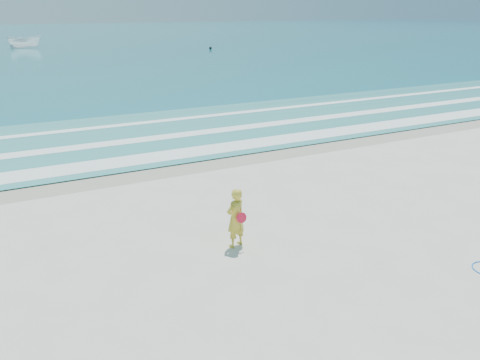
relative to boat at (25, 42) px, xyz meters
name	(u,v)px	position (x,y,z in m)	size (l,w,h in m)	color
ground	(313,276)	(1.54, -73.74, -0.98)	(400.00, 400.00, 0.00)	silver
wet_sand	(179,165)	(1.54, -64.74, -0.98)	(400.00, 2.40, 0.00)	#B2A893
ocean	(24,37)	(1.54, 31.26, -0.96)	(400.00, 190.00, 0.04)	#19727F
shallow	(143,135)	(1.54, -59.74, -0.93)	(400.00, 10.00, 0.01)	#59B7AD
foam_near	(168,155)	(1.54, -63.44, -0.93)	(400.00, 1.40, 0.01)	white
foam_mid	(148,139)	(1.54, -60.54, -0.93)	(400.00, 0.90, 0.01)	white
foam_far	(130,124)	(1.54, -57.24, -0.93)	(400.00, 0.60, 0.01)	white
boat	(25,42)	(0.00, 0.00, 0.00)	(1.83, 4.86, 1.88)	white
buoy	(210,48)	(24.26, -15.44, -0.73)	(0.43, 0.43, 0.43)	black
woman	(236,218)	(0.61, -71.65, -0.19)	(0.66, 0.54, 1.57)	gold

